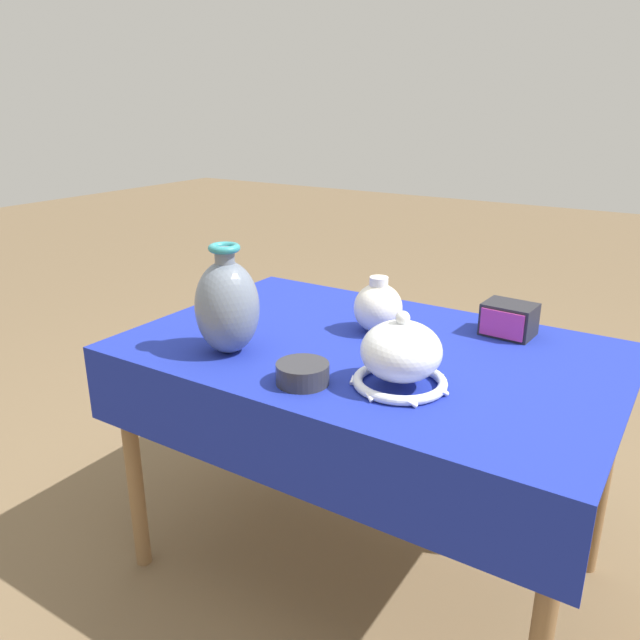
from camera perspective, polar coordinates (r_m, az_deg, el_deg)
ground_plane at (r=1.97m, az=4.05°, el=-21.39°), size 14.00×14.00×0.00m
display_table at (r=1.62m, az=4.32°, el=-4.64°), size 1.23×0.80×0.69m
vase_tall_bulbous at (r=1.54m, az=-8.48°, el=1.31°), size 0.16×0.16×0.27m
vase_dome_bell at (r=1.36m, az=7.41°, el=-3.34°), size 0.22×0.22×0.18m
mosaic_tile_box at (r=1.73m, az=16.88°, el=0.05°), size 0.14×0.11×0.09m
jar_round_ivory at (r=1.68m, az=5.33°, el=1.16°), size 0.13×0.13×0.15m
pot_squat_charcoal at (r=1.38m, az=-1.60°, el=-4.89°), size 0.12×0.12×0.05m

